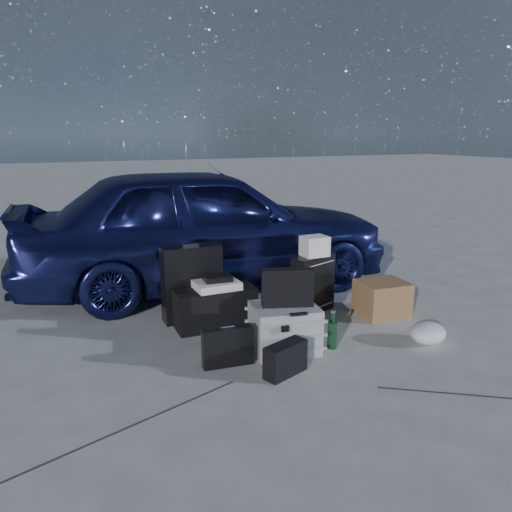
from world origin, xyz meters
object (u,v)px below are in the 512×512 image
(pelican_case, at_px, (284,328))
(cardboard_box, at_px, (382,298))
(car, at_px, (205,226))
(green_bottle, at_px, (332,330))
(duffel_bag, at_px, (215,308))
(briefcase, at_px, (228,347))
(suitcase_left, at_px, (192,283))
(suitcase_right, at_px, (313,284))

(pelican_case, relative_size, cardboard_box, 1.16)
(car, bearing_deg, green_bottle, -165.66)
(duffel_bag, height_order, green_bottle, duffel_bag)
(pelican_case, height_order, green_bottle, pelican_case)
(briefcase, xyz_separation_m, cardboard_box, (1.80, 0.39, 0.02))
(pelican_case, bearing_deg, suitcase_left, 126.83)
(green_bottle, bearing_deg, car, 99.47)
(suitcase_right, distance_m, green_bottle, 0.90)
(green_bottle, bearing_deg, suitcase_left, 126.75)
(briefcase, relative_size, suitcase_left, 0.54)
(suitcase_left, distance_m, cardboard_box, 1.88)
(suitcase_right, distance_m, duffel_bag, 1.03)
(pelican_case, bearing_deg, briefcase, -160.72)
(suitcase_left, relative_size, suitcase_right, 1.25)
(car, distance_m, duffel_bag, 1.42)
(car, distance_m, suitcase_left, 1.17)
(car, xyz_separation_m, green_bottle, (0.36, -2.14, -0.56))
(suitcase_right, relative_size, cardboard_box, 1.29)
(suitcase_left, xyz_separation_m, suitcase_right, (1.16, -0.31, -0.07))
(green_bottle, bearing_deg, pelican_case, 158.43)
(suitcase_left, distance_m, green_bottle, 1.44)
(suitcase_right, xyz_separation_m, green_bottle, (-0.31, -0.83, -0.13))
(suitcase_right, bearing_deg, cardboard_box, -51.66)
(duffel_bag, bearing_deg, briefcase, -101.17)
(briefcase, xyz_separation_m, suitcase_left, (0.06, 1.07, 0.21))
(pelican_case, xyz_separation_m, green_bottle, (0.38, -0.15, -0.03))
(car, height_order, cardboard_box, car)
(duffel_bag, xyz_separation_m, green_bottle, (0.72, -0.87, -0.03))
(briefcase, relative_size, duffel_bag, 0.54)
(car, relative_size, briefcase, 10.55)
(briefcase, height_order, green_bottle, green_bottle)
(car, xyz_separation_m, duffel_bag, (-0.36, -1.27, -0.53))
(car, height_order, duffel_bag, car)
(car, relative_size, green_bottle, 13.29)
(suitcase_right, xyz_separation_m, cardboard_box, (0.58, -0.37, -0.12))
(suitcase_left, bearing_deg, cardboard_box, -19.64)
(suitcase_right, height_order, green_bottle, suitcase_right)
(briefcase, xyz_separation_m, suitcase_right, (1.23, 0.76, 0.14))
(car, distance_m, cardboard_box, 2.16)
(duffel_bag, bearing_deg, suitcase_left, 119.27)
(pelican_case, height_order, briefcase, pelican_case)
(briefcase, bearing_deg, duffel_bag, 82.52)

